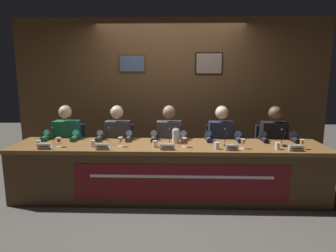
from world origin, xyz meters
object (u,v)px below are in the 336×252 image
panelist_right (222,141)px  panelist_far_right (275,141)px  water_cup_right (217,146)px  microphone_far_left (50,139)px  nameplate_center (167,147)px  chair_far_left (71,154)px  juice_glass_right (243,142)px  water_cup_far_left (39,144)px  water_cup_far_right (278,146)px  conference_table (168,163)px  water_cup_center (155,144)px  water_cup_left (93,144)px  water_pitcher_central (176,136)px  panelist_center (169,141)px  nameplate_far_right (296,148)px  chair_center (169,155)px  panelist_left (117,140)px  nameplate_far_left (44,146)px  microphone_far_right (284,140)px  microphone_center (169,140)px  juice_glass_far_left (59,140)px  juice_glass_center (185,141)px  microphone_right (226,140)px  juice_glass_far_right (302,142)px  juice_glass_left (120,140)px  panelist_far_left (65,140)px  microphone_left (108,139)px  chair_left (120,155)px  nameplate_left (102,147)px  chair_far_right (269,156)px  nameplate_right (232,147)px  chair_right (219,155)px

panelist_right → panelist_far_right: size_ratio=1.00×
panelist_right → water_cup_right: panelist_right is taller
microphone_far_left → nameplate_center: size_ratio=1.14×
chair_far_left → juice_glass_right: bearing=-17.2°
water_cup_far_left → panelist_far_right: (3.21, 0.57, -0.07)m
panelist_right → water_cup_far_right: size_ratio=14.25×
conference_table → water_cup_center: size_ratio=48.96×
water_cup_left → water_pitcher_central: water_pitcher_central is taller
panelist_center → nameplate_center: (0.00, -0.67, 0.08)m
microphone_far_left → nameplate_far_right: bearing=-4.7°
water_cup_center → chair_center: bearing=77.6°
panelist_left → panelist_right: same height
nameplate_far_left → water_cup_right: water_cup_right is taller
panelist_center → microphone_far_right: (1.52, -0.41, 0.11)m
microphone_center → panelist_far_right: size_ratio=0.18×
juice_glass_far_left → juice_glass_right: size_ratio=1.00×
water_pitcher_central → juice_glass_center: bearing=-64.2°
water_cup_right → microphone_right: bearing=53.9°
nameplate_center → nameplate_far_right: bearing=-0.2°
juice_glass_far_left → juice_glass_far_right: (3.09, -0.01, 0.00)m
juice_glass_center → nameplate_center: bearing=-146.1°
juice_glass_left → chair_center: (0.61, 0.72, -0.40)m
chair_far_left → water_cup_right: size_ratio=10.40×
panelist_far_right → juice_glass_far_right: size_ratio=9.77×
chair_far_left → panelist_far_left: panelist_far_left is taller
microphone_left → water_cup_right: size_ratio=2.54×
microphone_far_left → water_cup_right: bearing=-5.1°
microphone_left → water_pitcher_central: (0.91, 0.11, 0.02)m
water_cup_left → juice_glass_right: 1.92m
microphone_left → chair_center: microphone_left is taller
chair_left → panelist_far_right: 2.34m
water_cup_left → nameplate_far_right: 2.55m
nameplate_left → chair_far_right: (2.35, 0.89, -0.35)m
juice_glass_left → water_pitcher_central: size_ratio=0.59×
microphone_left → chair_left: bearing=86.4°
conference_table → panelist_far_right: 1.63m
nameplate_right → nameplate_far_right: size_ratio=0.89×
juice_glass_left → chair_right: (1.39, 0.72, -0.40)m
panelist_center → nameplate_far_right: bearing=-23.1°
juice_glass_left → juice_glass_right: (1.56, -0.05, 0.00)m
nameplate_far_left → juice_glass_center: 1.77m
juice_glass_center → water_cup_center: 0.38m
juice_glass_right → water_cup_right: bearing=-173.8°
chair_far_right → conference_table: bearing=-155.6°
microphone_far_left → microphone_center: (1.61, -0.03, 0.00)m
chair_far_left → juice_glass_far_right: 3.35m
conference_table → juice_glass_left: juice_glass_left is taller
chair_center → water_pitcher_central: 0.64m
panelist_far_left → chair_right: size_ratio=1.37×
panelist_right → chair_far_right: 0.84m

